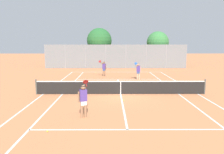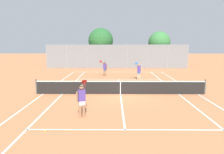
{
  "view_description": "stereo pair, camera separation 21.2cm",
  "coord_description": "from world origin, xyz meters",
  "px_view_note": "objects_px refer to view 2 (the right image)",
  "views": [
    {
      "loc": [
        -0.69,
        -15.08,
        3.59
      ],
      "look_at": [
        -0.61,
        1.5,
        1.0
      ],
      "focal_mm": 35.0,
      "sensor_mm": 36.0,
      "label": 1
    },
    {
      "loc": [
        -0.48,
        -15.08,
        3.59
      ],
      "look_at": [
        -0.61,
        1.5,
        1.0
      ],
      "focal_mm": 35.0,
      "sensor_mm": 36.0,
      "label": 2
    }
  ],
  "objects_px": {
    "player_near_side": "(82,99)",
    "player_far_right": "(139,70)",
    "tree_behind_right": "(159,43)",
    "player_far_left": "(105,68)",
    "loose_tennis_ball_0": "(123,100)",
    "loose_tennis_ball_1": "(149,73)",
    "loose_tennis_ball_3": "(97,73)",
    "tree_behind_left": "(101,41)",
    "loose_tennis_ball_2": "(45,131)",
    "tennis_net": "(120,87)"
  },
  "relations": [
    {
      "from": "loose_tennis_ball_0",
      "to": "tree_behind_left",
      "type": "relative_size",
      "value": 0.01
    },
    {
      "from": "loose_tennis_ball_0",
      "to": "tree_behind_right",
      "type": "height_order",
      "value": "tree_behind_right"
    },
    {
      "from": "loose_tennis_ball_0",
      "to": "loose_tennis_ball_3",
      "type": "bearing_deg",
      "value": 101.54
    },
    {
      "from": "loose_tennis_ball_1",
      "to": "tree_behind_left",
      "type": "bearing_deg",
      "value": 129.08
    },
    {
      "from": "loose_tennis_ball_3",
      "to": "tree_behind_left",
      "type": "height_order",
      "value": "tree_behind_left"
    },
    {
      "from": "loose_tennis_ball_0",
      "to": "loose_tennis_ball_1",
      "type": "xyz_separation_m",
      "value": [
        3.54,
        12.24,
        0.0
      ]
    },
    {
      "from": "player_far_right",
      "to": "loose_tennis_ball_0",
      "type": "distance_m",
      "value": 8.18
    },
    {
      "from": "player_near_side",
      "to": "player_far_right",
      "type": "bearing_deg",
      "value": 69.87
    },
    {
      "from": "tree_behind_left",
      "to": "loose_tennis_ball_1",
      "type": "bearing_deg",
      "value": -50.92
    },
    {
      "from": "tree_behind_right",
      "to": "loose_tennis_ball_0",
      "type": "bearing_deg",
      "value": -107.24
    },
    {
      "from": "player_far_left",
      "to": "player_far_right",
      "type": "height_order",
      "value": "same"
    },
    {
      "from": "tennis_net",
      "to": "loose_tennis_ball_2",
      "type": "distance_m",
      "value": 7.41
    },
    {
      "from": "loose_tennis_ball_3",
      "to": "tree_behind_right",
      "type": "xyz_separation_m",
      "value": [
        8.98,
        7.54,
        3.57
      ]
    },
    {
      "from": "player_near_side",
      "to": "loose_tennis_ball_0",
      "type": "distance_m",
      "value": 3.84
    },
    {
      "from": "loose_tennis_ball_0",
      "to": "tree_behind_right",
      "type": "xyz_separation_m",
      "value": [
        6.35,
        20.45,
        3.57
      ]
    },
    {
      "from": "loose_tennis_ball_2",
      "to": "tree_behind_left",
      "type": "bearing_deg",
      "value": 87.89
    },
    {
      "from": "player_far_right",
      "to": "loose_tennis_ball_1",
      "type": "xyz_separation_m",
      "value": [
        1.66,
        4.33,
        -0.89
      ]
    },
    {
      "from": "tree_behind_left",
      "to": "tree_behind_right",
      "type": "bearing_deg",
      "value": 5.01
    },
    {
      "from": "player_far_right",
      "to": "loose_tennis_ball_2",
      "type": "height_order",
      "value": "player_far_right"
    },
    {
      "from": "tennis_net",
      "to": "loose_tennis_ball_1",
      "type": "relative_size",
      "value": 181.82
    },
    {
      "from": "player_far_right",
      "to": "loose_tennis_ball_1",
      "type": "distance_m",
      "value": 4.73
    },
    {
      "from": "player_far_right",
      "to": "tree_behind_left",
      "type": "xyz_separation_m",
      "value": [
        -4.38,
        11.77,
        2.94
      ]
    },
    {
      "from": "player_far_right",
      "to": "tree_behind_right",
      "type": "distance_m",
      "value": 13.58
    },
    {
      "from": "player_near_side",
      "to": "loose_tennis_ball_0",
      "type": "bearing_deg",
      "value": 54.98
    },
    {
      "from": "loose_tennis_ball_3",
      "to": "tree_behind_right",
      "type": "height_order",
      "value": "tree_behind_right"
    },
    {
      "from": "player_far_left",
      "to": "player_far_right",
      "type": "xyz_separation_m",
      "value": [
        3.43,
        -2.22,
        0.0
      ]
    },
    {
      "from": "loose_tennis_ball_3",
      "to": "loose_tennis_ball_0",
      "type": "bearing_deg",
      "value": -78.46
    },
    {
      "from": "player_far_left",
      "to": "loose_tennis_ball_3",
      "type": "bearing_deg",
      "value": 111.31
    },
    {
      "from": "loose_tennis_ball_1",
      "to": "tree_behind_right",
      "type": "xyz_separation_m",
      "value": [
        2.81,
        8.21,
        3.57
      ]
    },
    {
      "from": "loose_tennis_ball_2",
      "to": "loose_tennis_ball_1",
      "type": "bearing_deg",
      "value": 67.88
    },
    {
      "from": "loose_tennis_ball_1",
      "to": "player_far_left",
      "type": "bearing_deg",
      "value": -157.45
    },
    {
      "from": "player_near_side",
      "to": "tree_behind_right",
      "type": "height_order",
      "value": "tree_behind_right"
    },
    {
      "from": "player_near_side",
      "to": "loose_tennis_ball_3",
      "type": "xyz_separation_m",
      "value": [
        -0.5,
        15.97,
        -0.89
      ]
    },
    {
      "from": "tennis_net",
      "to": "tree_behind_right",
      "type": "height_order",
      "value": "tree_behind_right"
    },
    {
      "from": "loose_tennis_ball_0",
      "to": "loose_tennis_ball_1",
      "type": "height_order",
      "value": "same"
    },
    {
      "from": "loose_tennis_ball_1",
      "to": "tree_behind_left",
      "type": "relative_size",
      "value": 0.01
    },
    {
      "from": "player_near_side",
      "to": "player_far_left",
      "type": "height_order",
      "value": "same"
    },
    {
      "from": "loose_tennis_ball_2",
      "to": "tennis_net",
      "type": "bearing_deg",
      "value": 63.61
    },
    {
      "from": "loose_tennis_ball_3",
      "to": "tennis_net",
      "type": "bearing_deg",
      "value": -77.24
    },
    {
      "from": "loose_tennis_ball_2",
      "to": "tree_behind_right",
      "type": "height_order",
      "value": "tree_behind_right"
    },
    {
      "from": "loose_tennis_ball_3",
      "to": "tree_behind_left",
      "type": "relative_size",
      "value": 0.01
    },
    {
      "from": "tennis_net",
      "to": "player_near_side",
      "type": "bearing_deg",
      "value": -112.7
    },
    {
      "from": "loose_tennis_ball_0",
      "to": "loose_tennis_ball_3",
      "type": "relative_size",
      "value": 1.0
    },
    {
      "from": "player_far_left",
      "to": "loose_tennis_ball_0",
      "type": "height_order",
      "value": "player_far_left"
    },
    {
      "from": "loose_tennis_ball_1",
      "to": "loose_tennis_ball_2",
      "type": "relative_size",
      "value": 1.0
    },
    {
      "from": "tennis_net",
      "to": "loose_tennis_ball_3",
      "type": "height_order",
      "value": "tennis_net"
    },
    {
      "from": "tennis_net",
      "to": "loose_tennis_ball_1",
      "type": "bearing_deg",
      "value": 70.73
    },
    {
      "from": "player_near_side",
      "to": "tree_behind_right",
      "type": "relative_size",
      "value": 0.33
    },
    {
      "from": "player_far_right",
      "to": "tree_behind_left",
      "type": "distance_m",
      "value": 12.89
    },
    {
      "from": "tree_behind_left",
      "to": "tennis_net",
      "type": "bearing_deg",
      "value": -82.41
    }
  ]
}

